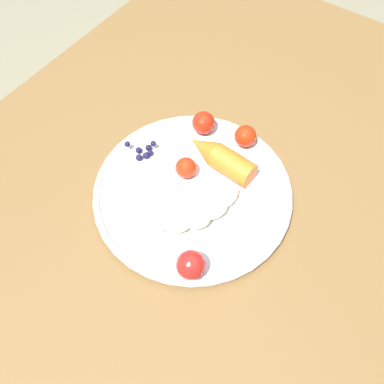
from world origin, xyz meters
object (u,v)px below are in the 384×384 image
plate (192,193)px  tomato_extra (203,123)px  tomato_near (245,136)px  tomato_far (184,167)px  dining_table (180,210)px  tomato_mid (191,265)px  banana (197,217)px  blueberry_pile (143,151)px  carrot_orange (220,158)px

plate → tomato_extra: bearing=-153.7°
tomato_near → tomato_far: bearing=-23.7°
dining_table → tomato_mid: 0.19m
banana → tomato_extra: tomato_extra is taller
blueberry_pile → plate: bearing=81.4°
banana → tomato_extra: bearing=-149.1°
dining_table → tomato_near: size_ratio=31.86×
tomato_mid → tomato_extra: bearing=-149.7°
banana → tomato_mid: tomato_mid is taller
dining_table → tomato_extra: tomato_extra is taller
plate → tomato_extra: tomato_extra is taller
tomato_mid → tomato_far: (-0.14, -0.11, -0.00)m
dining_table → tomato_extra: 0.17m
dining_table → banana: banana is taller
dining_table → plate: plate is taller
dining_table → tomato_far: (-0.02, -0.00, 0.11)m
blueberry_pile → tomato_mid: bearing=55.8°
blueberry_pile → dining_table: bearing=80.0°
plate → tomato_near: 0.14m
plate → tomato_near: size_ratio=8.45×
dining_table → tomato_mid: (0.12, 0.11, 0.11)m
blueberry_pile → tomato_extra: bearing=151.5°
plate → tomato_far: size_ratio=9.23×
tomato_near → tomato_mid: bearing=13.4°
plate → blueberry_pile: 0.12m
blueberry_pile → tomato_far: bearing=94.6°
dining_table → tomato_extra: size_ratio=30.25×
plate → carrot_orange: (-0.07, 0.01, 0.02)m
tomato_far → plate: bearing=53.7°
tomato_mid → tomato_extra: 0.27m
dining_table → tomato_mid: tomato_mid is taller
tomato_mid → tomato_near: bearing=-166.6°
blueberry_pile → tomato_mid: size_ratio=1.15×
tomato_mid → blueberry_pile: bearing=-124.2°
tomato_mid → banana: bearing=-151.0°
tomato_near → tomato_mid: size_ratio=0.90×
blueberry_pile → tomato_far: 0.08m
tomato_far → tomato_extra: tomato_extra is taller
dining_table → tomato_near: (-0.14, 0.05, 0.11)m
banana → tomato_far: tomato_far is taller
dining_table → banana: (0.04, 0.07, 0.11)m
dining_table → carrot_orange: (-0.07, 0.04, 0.11)m
plate → tomato_far: 0.05m
plate → tomato_extra: (-0.12, -0.06, 0.02)m
carrot_orange → tomato_mid: 0.20m
tomato_far → tomato_extra: bearing=-164.5°
tomato_near → dining_table: bearing=-19.0°
dining_table → banana: bearing=57.6°
plate → blueberry_pile: bearing=-98.6°
banana → tomato_far: bearing=-132.7°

